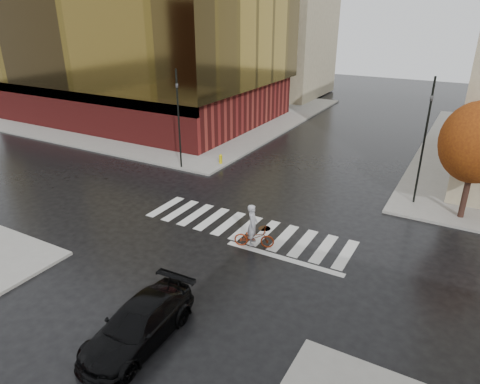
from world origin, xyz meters
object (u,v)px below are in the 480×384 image
at_px(traffic_light_nw, 178,114).
at_px(fire_hydrant, 221,158).
at_px(sedan, 138,325).
at_px(cyclist, 254,233).
at_px(traffic_light_ne, 425,134).

height_order(traffic_light_nw, fire_hydrant, traffic_light_nw).
height_order(sedan, fire_hydrant, sedan).
distance_m(sedan, fire_hydrant, 18.69).
bearing_deg(fire_hydrant, traffic_light_nw, -135.69).
distance_m(cyclist, traffic_light_ne, 11.62).
height_order(traffic_light_ne, fire_hydrant, traffic_light_ne).
relative_size(cyclist, traffic_light_ne, 0.30).
xyz_separation_m(cyclist, fire_hydrant, (-7.74, 9.38, -0.22)).
bearing_deg(traffic_light_nw, cyclist, 66.93).
relative_size(sedan, fire_hydrant, 6.85).
height_order(traffic_light_nw, traffic_light_ne, traffic_light_ne).
bearing_deg(traffic_light_nw, sedan, 45.30).
bearing_deg(cyclist, traffic_light_nw, 32.53).
distance_m(traffic_light_ne, fire_hydrant, 14.39).
bearing_deg(sedan, fire_hydrant, 111.02).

